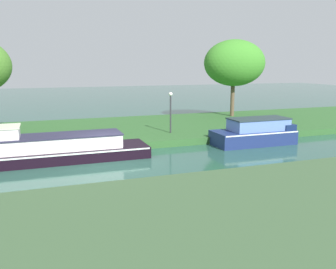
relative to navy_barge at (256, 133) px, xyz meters
name	(u,v)px	position (x,y,z in m)	size (l,w,h in m)	color
ground_plane	(112,162)	(-8.65, -1.20, -0.66)	(120.00, 120.00, 0.00)	#265043
riverbank_far	(91,132)	(-8.65, 5.80, -0.46)	(72.00, 10.00, 0.40)	#2E5C2B
riverbank_near	(183,247)	(-8.65, -10.20, -0.46)	(72.00, 10.00, 0.40)	#3A5635
navy_barge	(256,133)	(0.00, 0.00, 0.00)	(4.75, 2.03, 1.51)	navy
black_narrowboat	(61,148)	(-10.84, 0.00, -0.08)	(7.89, 2.31, 1.80)	black
willow_tree_centre	(235,63)	(3.10, 8.03, 3.98)	(5.13, 3.57, 6.08)	brown
lamp_post	(171,107)	(-4.18, 2.93, 1.34)	(0.24, 0.24, 2.50)	#333338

